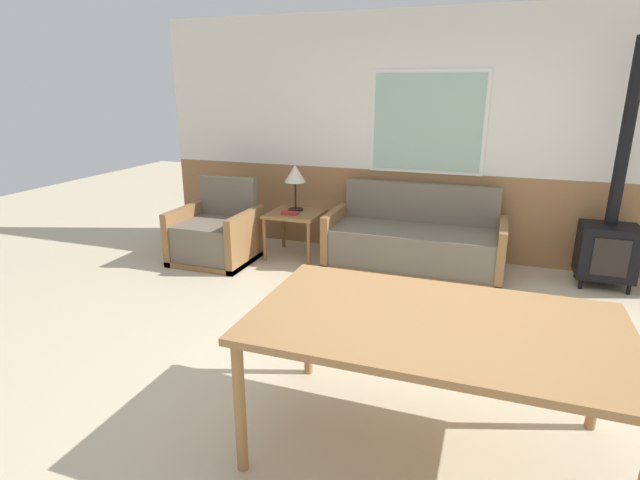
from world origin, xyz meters
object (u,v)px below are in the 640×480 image
armchair (216,237)px  wood_stove (610,233)px  couch (414,244)px  table_lamp (295,176)px  side_table (295,219)px  dining_table (435,331)px

armchair → wood_stove: wood_stove is taller
couch → table_lamp: size_ratio=3.52×
side_table → wood_stove: 3.23m
table_lamp → wood_stove: 3.28m
side_table → table_lamp: 0.50m
wood_stove → armchair: bearing=-171.2°
side_table → couch: bearing=2.7°
armchair → couch: bearing=-0.1°
side_table → table_lamp: bearing=107.7°
table_lamp → wood_stove: bearing=1.7°
couch → side_table: couch is taller
dining_table → couch: bearing=101.0°
armchair → table_lamp: size_ratio=1.72×
armchair → wood_stove: bearing=-4.1°
side_table → dining_table: 3.36m
couch → armchair: bearing=-167.2°
table_lamp → dining_table: size_ratio=0.28×
armchair → dining_table: (2.70, -2.33, 0.43)m
armchair → table_lamp: (0.76, 0.53, 0.65)m
table_lamp → armchair: bearing=-145.2°
table_lamp → side_table: bearing=-72.3°
couch → wood_stove: 1.89m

